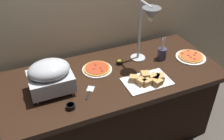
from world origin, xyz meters
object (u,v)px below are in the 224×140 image
Objects in this scene: pizza_plate_front at (97,69)px; pizza_plate_center at (191,57)px; sauce_cup_near at (71,106)px; utensil_holder at (162,53)px; chafing_dish at (50,76)px; sauce_cup_far at (120,62)px; sandwich_platter at (148,80)px; heat_lamp at (149,20)px; serving_spatula at (89,92)px.

pizza_plate_front is 0.90m from pizza_plate_center.
sauce_cup_near is 1.02m from utensil_holder.
chafing_dish is 0.47m from pizza_plate_front.
pizza_plate_center is 4.94× the size of sauce_cup_far.
pizza_plate_front is at bearing 17.97° from chafing_dish.
sauce_cup_far is 0.41m from utensil_holder.
sandwich_platter is (0.76, -0.19, -0.13)m from chafing_dish.
heat_lamp reaches higher than utensil_holder.
sauce_cup_far is at bearing 34.72° from sauce_cup_near.
sauce_cup_near is at bearing -169.80° from pizza_plate_center.
utensil_holder reaches higher than sauce_cup_far.
utensil_holder is at bearing 42.11° from sandwich_platter.
heat_lamp is at bearing 20.19° from sauce_cup_near.
sauce_cup_far is 0.48m from serving_spatula.
heat_lamp is at bearing -29.63° from sauce_cup_far.
sandwich_platter reaches higher than pizza_plate_front.
sauce_cup_near is (-0.35, -0.38, 0.01)m from pizza_plate_front.
sandwich_platter is at bearing -137.89° from utensil_holder.
pizza_plate_front is at bearing 47.75° from sauce_cup_near.
sauce_cup_near is at bearing -161.83° from utensil_holder.
chafing_dish is at bearing -177.30° from heat_lamp.
pizza_plate_front is 1.14× the size of utensil_holder.
chafing_dish is 5.82× the size of sauce_cup_far.
sauce_cup_near reaches higher than pizza_plate_center.
heat_lamp is at bearing 67.64° from sandwich_platter.
sauce_cup_far is at bearing 35.35° from serving_spatula.
utensil_holder is (1.05, 0.08, -0.10)m from chafing_dish.
sandwich_platter is at bearing -8.10° from serving_spatula.
heat_lamp is at bearing -13.07° from pizza_plate_front.
chafing_dish reaches higher than utensil_holder.
heat_lamp reaches higher than sauce_cup_far.
heat_lamp is 3.55× the size of serving_spatula.
pizza_plate_center is at bearing -10.19° from pizza_plate_front.
pizza_plate_front is 0.94× the size of pizza_plate_center.
heat_lamp is 0.48m from sauce_cup_far.
chafing_dish reaches higher than serving_spatula.
chafing_dish is 2.07× the size of serving_spatula.
pizza_plate_front is at bearing 174.26° from utensil_holder.
heat_lamp reaches higher than serving_spatula.
pizza_plate_center is at bearing -14.72° from sauce_cup_far.
serving_spatula is at bearing -122.04° from pizza_plate_front.
heat_lamp is 0.61m from pizza_plate_front.
serving_spatula is (-0.79, -0.20, -0.06)m from utensil_holder.
utensil_holder reaches higher than pizza_plate_front.
pizza_plate_front is at bearing -176.29° from sauce_cup_far.
pizza_plate_front is 0.31m from serving_spatula.
sauce_cup_near is 0.70m from sauce_cup_far.
sandwich_platter is 5.82× the size of sauce_cup_near.
sandwich_platter is (-0.10, -0.23, -0.42)m from heat_lamp.
heat_lamp reaches higher than sauce_cup_near.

